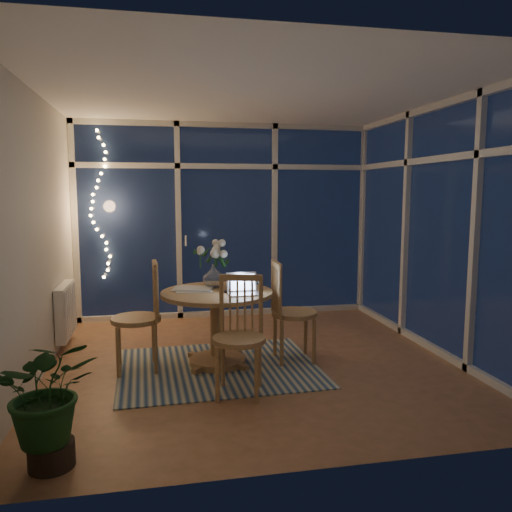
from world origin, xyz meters
The scene contains 25 objects.
floor centered at (0.00, 0.00, 0.00)m, with size 4.00×4.00×0.00m, color brown.
ceiling centered at (0.00, 0.00, 2.60)m, with size 4.00×4.00×0.00m, color white.
wall_back centered at (0.00, 2.00, 1.30)m, with size 4.00×0.04×2.60m, color silver.
wall_front centered at (0.00, -2.00, 1.30)m, with size 4.00×0.04×2.60m, color silver.
wall_left centered at (-2.00, 0.00, 1.30)m, with size 0.04×4.00×2.60m, color silver.
wall_right centered at (2.00, 0.00, 1.30)m, with size 0.04×4.00×2.60m, color silver.
window_wall_back centered at (0.00, 1.96, 1.30)m, with size 4.00×0.10×2.60m, color silver.
window_wall_right centered at (1.96, 0.00, 1.30)m, with size 0.10×4.00×2.60m, color silver.
radiator centered at (-1.94, 0.90, 0.40)m, with size 0.10×0.70×0.58m, color white.
fairy_lights centered at (-1.65, 1.88, 1.52)m, with size 0.24×0.10×1.85m, color #FFBE66, non-canonical shape.
garden_patio centered at (0.50, 5.00, -0.06)m, with size 12.00×6.00×0.10m, color black.
garden_fence centered at (0.00, 5.50, 0.90)m, with size 11.00×0.08×1.80m, color #321C12.
neighbour_roof centered at (0.30, 8.50, 2.20)m, with size 7.00×3.00×2.20m, color #2F3139.
garden_shrubs centered at (-0.80, 3.40, 0.45)m, with size 0.90×0.90×0.90m, color black.
rug centered at (-0.38, -0.11, 0.01)m, with size 1.89×1.52×0.01m, color beige.
dining_table centered at (-0.38, -0.01, 0.37)m, with size 1.08×1.08×0.74m, color #946443.
chair_left centered at (-1.15, -0.03, 0.53)m, with size 0.49×0.49×1.06m, color #946443.
chair_right centered at (0.39, -0.04, 0.51)m, with size 0.48×0.48×1.03m, color #946443.
chair_front centered at (-0.29, -0.78, 0.50)m, with size 0.47×0.47×1.01m, color #946443.
laptop centered at (-0.15, -0.22, 0.84)m, with size 0.29×0.25×0.21m, color #BCBDC1, non-canonical shape.
flower_vase centered at (-0.38, 0.20, 0.84)m, with size 0.20×0.20×0.21m, color white.
bowl centered at (-0.09, 0.10, 0.75)m, with size 0.15×0.15×0.04m, color white.
newspapers centered at (-0.60, 0.10, 0.74)m, with size 0.35×0.26×0.02m, color silver.
phone centered at (-0.26, -0.09, 0.74)m, with size 0.12×0.06×0.01m, color black.
potted_plant centered at (-1.60, -1.65, 0.38)m, with size 0.54×0.47×0.76m, color #17421A.
Camera 1 is at (-0.93, -4.74, 1.69)m, focal length 35.00 mm.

